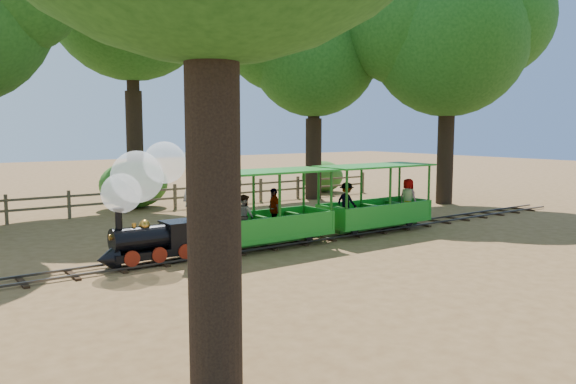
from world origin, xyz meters
TOP-DOWN VIEW (x-y plane):
  - ground at (0.00, 0.00)m, footprint 90.00×90.00m
  - track at (0.00, 0.00)m, footprint 22.00×1.00m
  - locomotive at (-5.20, 0.07)m, footprint 2.59×1.20m
  - carriage_front at (-2.03, 0.01)m, footprint 3.77×1.54m
  - carriage_rear at (2.01, 0.01)m, footprint 3.77×1.54m
  - oak_ne at (5.47, 7.58)m, footprint 7.13×6.27m
  - oak_e at (8.97, 3.09)m, footprint 8.06×7.09m
  - fence at (0.00, 8.00)m, footprint 18.10×0.10m
  - shrub_mid_w at (-2.16, 9.30)m, footprint 2.73×2.10m
  - shrub_mid_e at (1.61, 9.30)m, footprint 2.19×1.68m
  - shrub_east at (7.49, 9.30)m, footprint 2.24×1.72m

SIDE VIEW (x-z plane):
  - ground at x=0.00m, z-range 0.00..0.00m
  - track at x=0.00m, z-range 0.02..0.12m
  - fence at x=0.00m, z-range 0.08..1.08m
  - shrub_mid_e at x=1.61m, z-range 0.00..1.51m
  - shrub_east at x=7.49m, z-range 0.00..1.55m
  - carriage_front at x=-2.03m, z-range -0.19..1.77m
  - carriage_rear at x=2.01m, z-range -0.17..1.79m
  - shrub_mid_w at x=-2.16m, z-range 0.00..1.89m
  - locomotive at x=-5.20m, z-range 0.19..3.11m
  - oak_ne at x=5.47m, z-range 2.11..11.48m
  - oak_e at x=8.97m, z-range 2.15..12.23m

